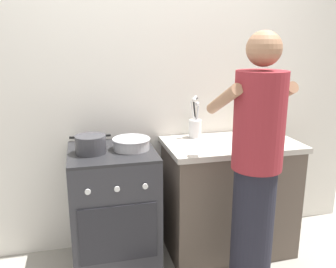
# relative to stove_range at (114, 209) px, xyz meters

# --- Properties ---
(ground) EXTENTS (6.00, 6.00, 0.00)m
(ground) POSITION_rel_stove_range_xyz_m (0.35, -0.15, -0.45)
(ground) COLOR gray
(back_wall) EXTENTS (3.20, 0.10, 2.50)m
(back_wall) POSITION_rel_stove_range_xyz_m (0.55, 0.35, 0.80)
(back_wall) COLOR silver
(back_wall) RESTS_ON ground
(countertop) EXTENTS (1.00, 0.60, 0.90)m
(countertop) POSITION_rel_stove_range_xyz_m (0.90, 0.00, 0.00)
(countertop) COLOR brown
(countertop) RESTS_ON ground
(stove_range) EXTENTS (0.60, 0.62, 0.90)m
(stove_range) POSITION_rel_stove_range_xyz_m (0.00, 0.00, 0.00)
(stove_range) COLOR #2D2D33
(stove_range) RESTS_ON ground
(pot) EXTENTS (0.27, 0.21, 0.12)m
(pot) POSITION_rel_stove_range_xyz_m (-0.14, -0.03, 0.51)
(pot) COLOR #38383D
(pot) RESTS_ON stove_range
(mixing_bowl) EXTENTS (0.27, 0.27, 0.08)m
(mixing_bowl) POSITION_rel_stove_range_xyz_m (0.14, -0.00, 0.50)
(mixing_bowl) COLOR #B7B7BC
(mixing_bowl) RESTS_ON stove_range
(utensil_crock) EXTENTS (0.10, 0.10, 0.33)m
(utensil_crock) POSITION_rel_stove_range_xyz_m (0.67, 0.19, 0.55)
(utensil_crock) COLOR silver
(utensil_crock) RESTS_ON countertop
(spice_bottle) EXTENTS (0.04, 0.04, 0.09)m
(spice_bottle) POSITION_rel_stove_range_xyz_m (0.93, -0.09, 0.50)
(spice_bottle) COLOR silver
(spice_bottle) RESTS_ON countertop
(oil_bottle) EXTENTS (0.06, 0.06, 0.27)m
(oil_bottle) POSITION_rel_stove_range_xyz_m (1.13, -0.01, 0.56)
(oil_bottle) COLOR gold
(oil_bottle) RESTS_ON countertop
(person) EXTENTS (0.41, 0.50, 1.70)m
(person) POSITION_rel_stove_range_xyz_m (0.81, -0.56, 0.41)
(person) COLOR black
(person) RESTS_ON ground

